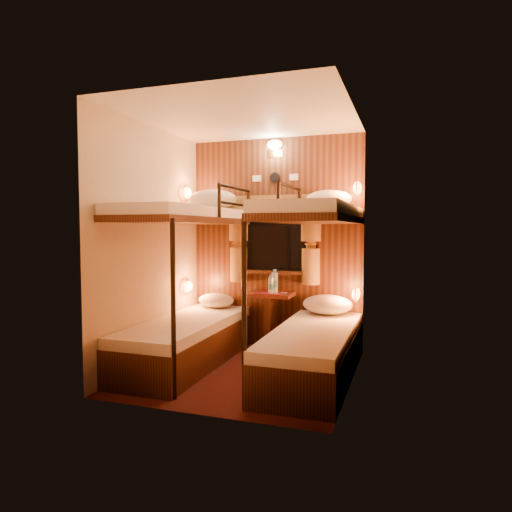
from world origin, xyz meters
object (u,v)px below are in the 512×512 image
(bunk_left, at_px, (187,309))
(bunk_right, at_px, (314,317))
(table, at_px, (271,314))
(bottle_left, at_px, (275,283))
(bottle_right, at_px, (271,286))

(bunk_left, distance_m, bunk_right, 1.30)
(bunk_left, height_order, table, bunk_left)
(bottle_left, bearing_deg, bunk_left, -130.26)
(bottle_left, distance_m, bottle_right, 0.10)
(table, relative_size, bottle_left, 2.47)
(bunk_left, bearing_deg, bunk_right, 0.00)
(bunk_left, bearing_deg, bottle_left, 49.74)
(bunk_left, bearing_deg, bottle_right, 46.88)
(bunk_left, distance_m, table, 1.02)
(table, bearing_deg, bunk_left, -129.67)
(bottle_left, bearing_deg, bunk_right, -53.04)
(bunk_right, xyz_separation_m, bottle_right, (-0.63, 0.72, 0.18))
(bunk_left, xyz_separation_m, bottle_left, (0.69, 0.81, 0.21))
(bunk_left, relative_size, table, 2.90)
(table, distance_m, bottle_left, 0.35)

